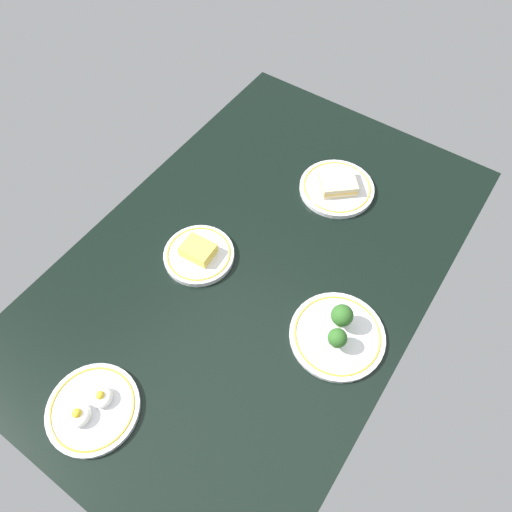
{
  "coord_description": "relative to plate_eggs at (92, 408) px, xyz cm",
  "views": [
    {
      "loc": [
        -53.91,
        -36.94,
        105.95
      ],
      "look_at": [
        0.0,
        0.0,
        6.0
      ],
      "focal_mm": 33.19,
      "sensor_mm": 36.0,
      "label": 1
    }
  ],
  "objects": [
    {
      "name": "plate_sandwich",
      "position": [
        83.12,
        -12.5,
        0.26
      ],
      "size": [
        20.97,
        20.97,
        4.62
      ],
      "color": "silver",
      "rests_on": "dining_table"
    },
    {
      "name": "plate_broccoli",
      "position": [
        44.05,
        -34.38,
        0.67
      ],
      "size": [
        22.15,
        22.15,
        8.29
      ],
      "color": "silver",
      "rests_on": "dining_table"
    },
    {
      "name": "plate_cheese",
      "position": [
        43.33,
        5.58,
        0.22
      ],
      "size": [
        18.06,
        18.06,
        4.62
      ],
      "color": "silver",
      "rests_on": "dining_table"
    },
    {
      "name": "plate_eggs",
      "position": [
        0.0,
        0.0,
        0.0
      ],
      "size": [
        19.75,
        19.75,
        4.94
      ],
      "color": "silver",
      "rests_on": "dining_table"
    },
    {
      "name": "dining_table",
      "position": [
        50.68,
        -7.1,
        -3.13
      ],
      "size": [
        130.3,
        83.91,
        4.0
      ],
      "primitive_type": "cube",
      "color": "black",
      "rests_on": "ground"
    }
  ]
}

